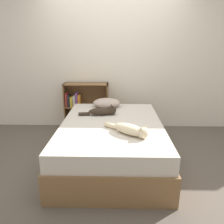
{
  "coord_description": "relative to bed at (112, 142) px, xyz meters",
  "views": [
    {
      "loc": [
        0.07,
        -2.76,
        1.58
      ],
      "look_at": [
        0.0,
        0.15,
        0.66
      ],
      "focal_mm": 35.0,
      "sensor_mm": 36.0,
      "label": 1
    }
  ],
  "objects": [
    {
      "name": "bed",
      "position": [
        0.0,
        0.0,
        0.0
      ],
      "size": [
        1.37,
        1.94,
        0.56
      ],
      "color": "brown",
      "rests_on": "ground_plane"
    },
    {
      "name": "cat_dark",
      "position": [
        -0.13,
        0.32,
        0.34
      ],
      "size": [
        0.56,
        0.2,
        0.15
      ],
      "rotation": [
        0.0,
        0.0,
        0.16
      ],
      "color": "#33281E",
      "rests_on": "bed"
    },
    {
      "name": "pillow",
      "position": [
        -0.1,
        0.75,
        0.35
      ],
      "size": [
        0.45,
        0.37,
        0.14
      ],
      "color": "#B29E8E",
      "rests_on": "bed"
    },
    {
      "name": "ground_plane",
      "position": [
        0.0,
        0.0,
        -0.28
      ],
      "size": [
        8.0,
        8.0,
        0.0
      ],
      "primitive_type": "plane",
      "color": "brown"
    },
    {
      "name": "wall_back",
      "position": [
        0.0,
        1.36,
        0.97
      ],
      "size": [
        8.0,
        0.06,
        2.5
      ],
      "color": "silver",
      "rests_on": "ground_plane"
    },
    {
      "name": "bookshelf",
      "position": [
        -0.55,
        1.23,
        0.18
      ],
      "size": [
        0.82,
        0.26,
        0.87
      ],
      "color": "brown",
      "rests_on": "ground_plane"
    },
    {
      "name": "cat_light",
      "position": [
        0.23,
        -0.4,
        0.34
      ],
      "size": [
        0.54,
        0.47,
        0.15
      ],
      "rotation": [
        0.0,
        0.0,
        5.59
      ],
      "color": "beige",
      "rests_on": "bed"
    }
  ]
}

